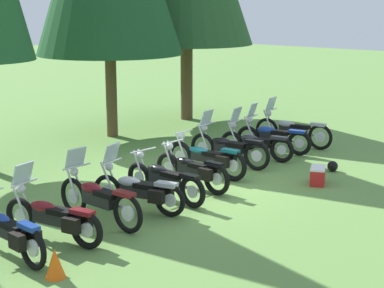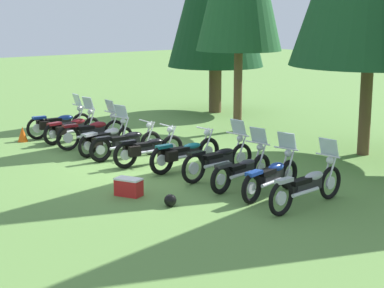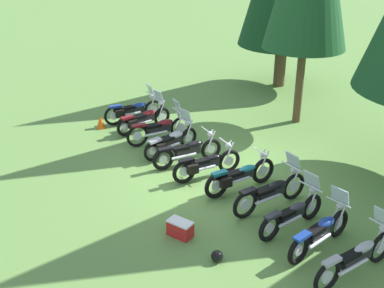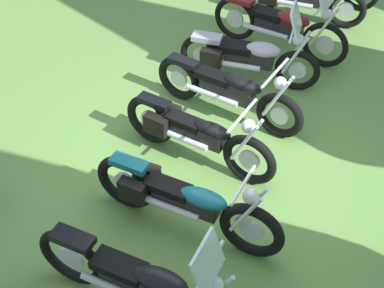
# 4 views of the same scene
# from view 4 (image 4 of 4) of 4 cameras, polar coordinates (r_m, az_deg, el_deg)

# --- Properties ---
(ground_plane) EXTENTS (80.00, 80.00, 0.00)m
(ground_plane) POSITION_cam_4_polar(r_m,az_deg,el_deg) (7.24, 1.47, -2.58)
(ground_plane) COLOR #608C42
(motorcycle_2) EXTENTS (0.66, 2.32, 1.39)m
(motorcycle_2) POSITION_cam_4_polar(r_m,az_deg,el_deg) (9.22, 8.99, 11.77)
(motorcycle_2) COLOR black
(motorcycle_2) RESTS_ON ground_plane
(motorcycle_3) EXTENTS (0.83, 2.10, 1.34)m
(motorcycle_3) POSITION_cam_4_polar(r_m,az_deg,el_deg) (8.50, 5.62, 8.91)
(motorcycle_3) COLOR black
(motorcycle_3) RESTS_ON ground_plane
(motorcycle_4) EXTENTS (0.75, 2.29, 1.00)m
(motorcycle_4) POSITION_cam_4_polar(r_m,az_deg,el_deg) (7.78, 3.73, 5.37)
(motorcycle_4) COLOR black
(motorcycle_4) RESTS_ON ground_plane
(motorcycle_5) EXTENTS (0.71, 2.18, 1.01)m
(motorcycle_5) POSITION_cam_4_polar(r_m,az_deg,el_deg) (7.08, 0.30, 1.09)
(motorcycle_5) COLOR black
(motorcycle_5) RESTS_ON ground_plane
(motorcycle_6) EXTENTS (0.60, 2.33, 1.03)m
(motorcycle_6) POSITION_cam_4_polar(r_m,az_deg,el_deg) (6.27, -0.99, -5.65)
(motorcycle_6) COLOR black
(motorcycle_6) RESTS_ON ground_plane
(motorcycle_7) EXTENTS (0.78, 2.38, 1.38)m
(motorcycle_7) POSITION_cam_4_polar(r_m,az_deg,el_deg) (5.59, -4.98, -13.71)
(motorcycle_7) COLOR black
(motorcycle_7) RESTS_ON ground_plane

